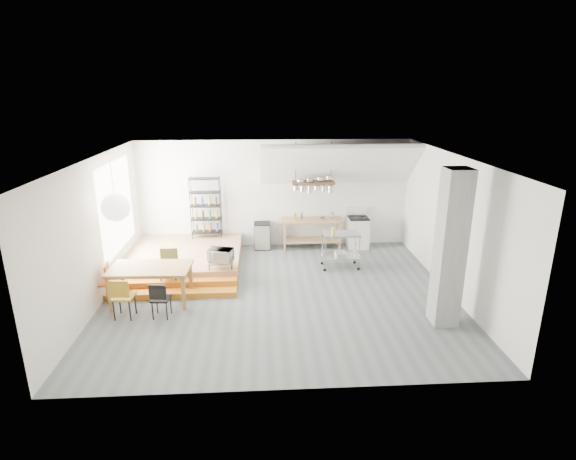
{
  "coord_description": "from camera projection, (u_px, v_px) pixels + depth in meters",
  "views": [
    {
      "loc": [
        -0.38,
        -9.57,
        4.61
      ],
      "look_at": [
        0.25,
        0.8,
        1.32
      ],
      "focal_mm": 28.0,
      "sensor_mm": 36.0,
      "label": 1
    }
  ],
  "objects": [
    {
      "name": "slope_ceiling",
      "position": [
        338.0,
        165.0,
        12.62
      ],
      "size": [
        4.4,
        1.44,
        1.32
      ],
      "primitive_type": "cube",
      "rotation": [
        -0.73,
        0.0,
        0.0
      ],
      "color": "white",
      "rests_on": "wall_back"
    },
    {
      "name": "bowl",
      "position": [
        323.0,
        218.0,
        13.27
      ],
      "size": [
        0.24,
        0.24,
        0.05
      ],
      "primitive_type": "imported",
      "rotation": [
        0.0,
        0.0,
        -0.26
      ],
      "color": "silver",
      "rests_on": "kitchen_counter"
    },
    {
      "name": "pot_rack",
      "position": [
        314.0,
        185.0,
        12.77
      ],
      "size": [
        1.2,
        0.5,
        1.43
      ],
      "color": "#432B1A",
      "rests_on": "ceiling"
    },
    {
      "name": "microwave_shelf",
      "position": [
        221.0,
        262.0,
        10.99
      ],
      "size": [
        0.6,
        0.4,
        0.16
      ],
      "color": "#94734A",
      "rests_on": "platform"
    },
    {
      "name": "ceiling",
      "position": [
        279.0,
        158.0,
        9.56
      ],
      "size": [
        8.0,
        7.0,
        0.02
      ],
      "primitive_type": "cube",
      "color": "white",
      "rests_on": "wall_back"
    },
    {
      "name": "paper_lantern",
      "position": [
        116.0,
        208.0,
        9.49
      ],
      "size": [
        0.6,
        0.6,
        0.6
      ],
      "primitive_type": "sphere",
      "color": "white",
      "rests_on": "ceiling"
    },
    {
      "name": "stove",
      "position": [
        358.0,
        232.0,
        13.52
      ],
      "size": [
        0.6,
        0.6,
        1.18
      ],
      "color": "white",
      "rests_on": "ground"
    },
    {
      "name": "rolling_cart",
      "position": [
        341.0,
        245.0,
        11.9
      ],
      "size": [
        1.0,
        0.57,
        0.97
      ],
      "rotation": [
        0.0,
        0.0,
        0.01
      ],
      "color": "silver",
      "rests_on": "ground"
    },
    {
      "name": "chair_mustard",
      "position": [
        122.0,
        295.0,
        9.24
      ],
      "size": [
        0.45,
        0.45,
        0.91
      ],
      "rotation": [
        0.0,
        0.0,
        3.07
      ],
      "color": "#B78D1F",
      "rests_on": "ground"
    },
    {
      "name": "wall_left",
      "position": [
        96.0,
        232.0,
        9.81
      ],
      "size": [
        0.04,
        7.0,
        3.2
      ],
      "primitive_type": "cube",
      "color": "silver",
      "rests_on": "ground"
    },
    {
      "name": "floor",
      "position": [
        279.0,
        294.0,
        10.52
      ],
      "size": [
        8.0,
        8.0,
        0.0
      ],
      "primitive_type": "plane",
      "color": "#545D61",
      "rests_on": "ground"
    },
    {
      "name": "wall_right",
      "position": [
        453.0,
        226.0,
        10.27
      ],
      "size": [
        0.04,
        7.0,
        3.2
      ],
      "primitive_type": "cube",
      "color": "silver",
      "rests_on": "ground"
    },
    {
      "name": "wall_back",
      "position": [
        274.0,
        194.0,
        13.37
      ],
      "size": [
        8.0,
        0.04,
        3.2
      ],
      "primitive_type": "cube",
      "color": "silver",
      "rests_on": "ground"
    },
    {
      "name": "microwave",
      "position": [
        221.0,
        255.0,
        10.93
      ],
      "size": [
        0.66,
        0.53,
        0.32
      ],
      "primitive_type": "imported",
      "rotation": [
        0.0,
        0.0,
        -0.26
      ],
      "color": "beige",
      "rests_on": "microwave_shelf"
    },
    {
      "name": "wire_shelving",
      "position": [
        206.0,
        206.0,
        13.05
      ],
      "size": [
        0.88,
        0.38,
        1.8
      ],
      "color": "black",
      "rests_on": "platform"
    },
    {
      "name": "concrete_column",
      "position": [
        450.0,
        249.0,
        8.8
      ],
      "size": [
        0.5,
        0.5,
        3.2
      ],
      "primitive_type": "cube",
      "color": "gray",
      "rests_on": "ground"
    },
    {
      "name": "window_pane",
      "position": [
        117.0,
        206.0,
        11.18
      ],
      "size": [
        0.02,
        2.5,
        2.2
      ],
      "primitive_type": "cube",
      "color": "white",
      "rests_on": "wall_left"
    },
    {
      "name": "step_lower",
      "position": [
        172.0,
        293.0,
        10.4
      ],
      "size": [
        3.0,
        0.35,
        0.13
      ],
      "primitive_type": "cube",
      "color": "#C36E17",
      "rests_on": "ground"
    },
    {
      "name": "chair_olive",
      "position": [
        169.0,
        265.0,
        10.75
      ],
      "size": [
        0.45,
        0.45,
        0.95
      ],
      "rotation": [
        0.0,
        0.0,
        0.05
      ],
      "color": "brown",
      "rests_on": "ground"
    },
    {
      "name": "step_upper",
      "position": [
        174.0,
        285.0,
        10.72
      ],
      "size": [
        3.0,
        0.35,
        0.27
      ],
      "primitive_type": "cube",
      "color": "#C36E17",
      "rests_on": "ground"
    },
    {
      "name": "dining_table",
      "position": [
        150.0,
        271.0,
        9.94
      ],
      "size": [
        1.8,
        1.06,
        0.84
      ],
      "rotation": [
        0.0,
        0.0,
        -0.04
      ],
      "color": "brown",
      "rests_on": "ground"
    },
    {
      "name": "platform",
      "position": [
        185.0,
        258.0,
        12.22
      ],
      "size": [
        3.0,
        3.0,
        0.4
      ],
      "primitive_type": "cube",
      "color": "#94734A",
      "rests_on": "ground"
    },
    {
      "name": "mini_fridge",
      "position": [
        262.0,
        236.0,
        13.42
      ],
      "size": [
        0.47,
        0.47,
        0.8
      ],
      "primitive_type": "cube",
      "color": "black",
      "rests_on": "ground"
    },
    {
      "name": "kitchen_counter",
      "position": [
        312.0,
        228.0,
        13.39
      ],
      "size": [
        1.8,
        0.6,
        0.91
      ],
      "color": "#94734A",
      "rests_on": "ground"
    },
    {
      "name": "chair_red",
      "position": [
        103.0,
        280.0,
        10.0
      ],
      "size": [
        0.46,
        0.46,
        0.9
      ],
      "rotation": [
        0.0,
        0.0,
        -1.43
      ],
      "color": "#B34C19",
      "rests_on": "ground"
    },
    {
      "name": "chair_black",
      "position": [
        160.0,
        297.0,
        9.28
      ],
      "size": [
        0.4,
        0.4,
        0.81
      ],
      "rotation": [
        0.0,
        0.0,
        3.05
      ],
      "color": "black",
      "rests_on": "ground"
    }
  ]
}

